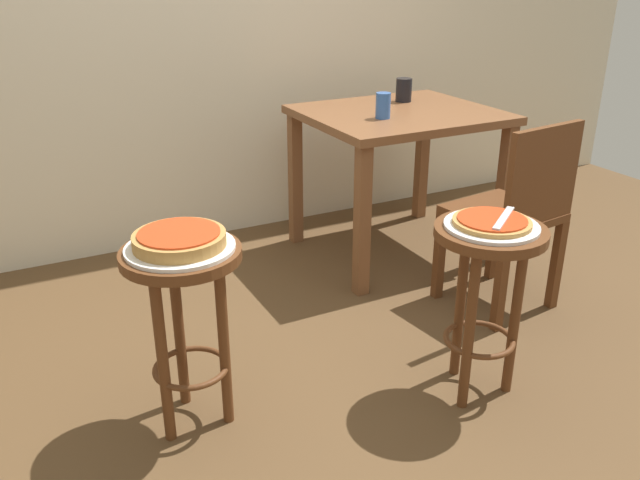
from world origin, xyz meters
name	(u,v)px	position (x,y,z in m)	size (l,w,h in m)	color
ground_plane	(355,380)	(0.00, 0.00, 0.00)	(6.00, 6.00, 0.00)	brown
stool_foreground	(486,273)	(0.36, -0.24, 0.47)	(0.37, 0.37, 0.64)	#5B3319
serving_plate_foreground	(491,226)	(0.36, -0.24, 0.64)	(0.31, 0.31, 0.01)	silver
pizza_foreground	(492,221)	(0.36, -0.24, 0.66)	(0.26, 0.26, 0.02)	#B78442
stool_middle	(185,298)	(-0.60, 0.05, 0.47)	(0.37, 0.37, 0.64)	#5B3319
serving_plate_middle	(180,248)	(-0.60, 0.05, 0.64)	(0.34, 0.34, 0.01)	white
pizza_middle	(179,239)	(-0.60, 0.05, 0.67)	(0.28, 0.28, 0.05)	#B78442
dining_table	(399,134)	(0.78, 0.95, 0.63)	(0.92, 0.80, 0.75)	brown
cup_near_edge	(383,106)	(0.62, 0.84, 0.81)	(0.07, 0.07, 0.12)	#3360B2
cup_far_edge	(404,90)	(0.93, 1.13, 0.81)	(0.08, 0.08, 0.12)	black
wooden_chair	(515,210)	(0.88, 0.18, 0.47)	(0.45, 0.45, 0.85)	#5B3319
pizza_server_knife	(504,218)	(0.39, -0.26, 0.67)	(0.22, 0.02, 0.01)	silver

